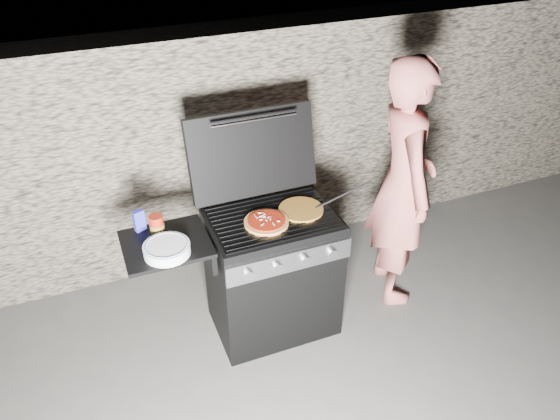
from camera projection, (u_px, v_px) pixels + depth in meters
name	position (u px, v px, depth m)	size (l,w,h in m)	color
ground	(274.00, 322.00, 3.89)	(50.00, 50.00, 0.00)	#434241
stone_wall	(223.00, 147.00, 4.20)	(8.00, 0.35, 1.80)	gray
gas_grill	(237.00, 282.00, 3.56)	(1.34, 0.79, 0.91)	black
pizza_topped	(266.00, 221.00, 3.32)	(0.27, 0.27, 0.03)	gold
pizza_plain	(301.00, 209.00, 3.44)	(0.28, 0.28, 0.02)	gold
sauce_jar	(157.00, 225.00, 3.21)	(0.08, 0.08, 0.13)	#A11F0E
blue_carton	(139.00, 221.00, 3.24)	(0.06, 0.04, 0.14)	#282D9C
plate_stack	(167.00, 249.00, 3.08)	(0.27, 0.27, 0.06)	white
person	(403.00, 185.00, 3.72)	(0.66, 0.43, 1.81)	#C1635B
tongs	(342.00, 195.00, 3.51)	(0.01, 0.01, 0.47)	black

